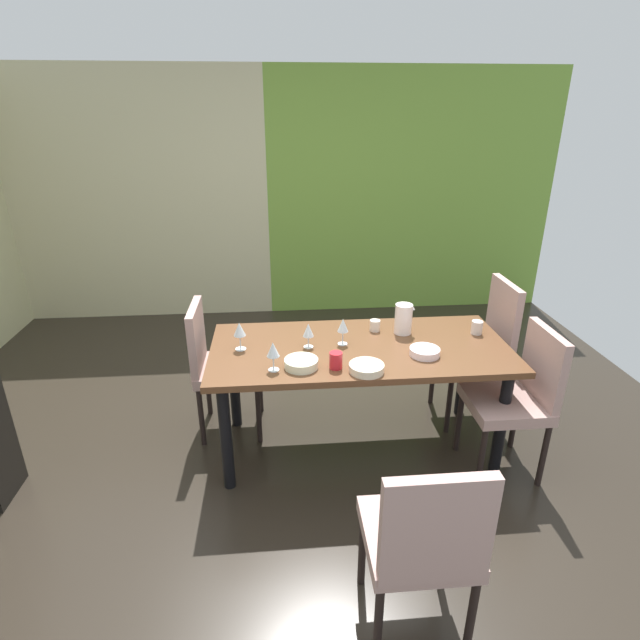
{
  "coord_description": "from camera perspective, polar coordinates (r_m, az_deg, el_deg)",
  "views": [
    {
      "loc": [
        -0.11,
        -2.59,
        2.1
      ],
      "look_at": [
        0.16,
        0.37,
        0.85
      ],
      "focal_mm": 28.0,
      "sensor_mm": 36.0,
      "label": 1
    }
  ],
  "objects": [
    {
      "name": "ground_plane",
      "position": [
        3.34,
        -2.19,
        -16.36
      ],
      "size": [
        5.75,
        5.57,
        0.02
      ],
      "primitive_type": "cube",
      "color": "black"
    },
    {
      "name": "back_panel_interior",
      "position": [
        5.57,
        -20.33,
        12.81
      ],
      "size": [
        2.69,
        0.1,
        2.52
      ],
      "primitive_type": "cube",
      "color": "beige",
      "rests_on": "ground_plane"
    },
    {
      "name": "garden_window_panel",
      "position": [
        5.58,
        10.39,
        13.83
      ],
      "size": [
        3.06,
        0.1,
        2.52
      ],
      "primitive_type": "cube",
      "color": "#739F3B",
      "rests_on": "ground_plane"
    },
    {
      "name": "dining_table",
      "position": [
        3.15,
        4.56,
        -4.42
      ],
      "size": [
        1.85,
        0.85,
        0.75
      ],
      "color": "brown",
      "rests_on": "ground_plane"
    },
    {
      "name": "chair_left_far",
      "position": [
        3.46,
        -11.62,
        -4.59
      ],
      "size": [
        0.45,
        0.44,
        0.93
      ],
      "rotation": [
        0.0,
        0.0,
        -1.57
      ],
      "color": "tan",
      "rests_on": "ground_plane"
    },
    {
      "name": "chair_right_near",
      "position": [
        3.25,
        21.78,
        -7.74
      ],
      "size": [
        0.44,
        0.44,
        0.94
      ],
      "rotation": [
        0.0,
        0.0,
        1.57
      ],
      "color": "tan",
      "rests_on": "ground_plane"
    },
    {
      "name": "chair_right_far",
      "position": [
        3.7,
        18.15,
        -2.81
      ],
      "size": [
        0.44,
        0.44,
        1.04
      ],
      "rotation": [
        0.0,
        0.0,
        1.57
      ],
      "color": "tan",
      "rests_on": "ground_plane"
    },
    {
      "name": "chair_head_near",
      "position": [
        2.19,
        11.76,
        -23.3
      ],
      "size": [
        0.44,
        0.44,
        0.94
      ],
      "color": "tan",
      "rests_on": "ground_plane"
    },
    {
      "name": "wine_glass_south",
      "position": [
        2.78,
        -5.39,
        -3.45
      ],
      "size": [
        0.07,
        0.07,
        0.17
      ],
      "color": "silver",
      "rests_on": "dining_table"
    },
    {
      "name": "wine_glass_near_window",
      "position": [
        3.05,
        -1.35,
        -1.23
      ],
      "size": [
        0.07,
        0.07,
        0.16
      ],
      "color": "silver",
      "rests_on": "dining_table"
    },
    {
      "name": "wine_glass_north",
      "position": [
        3.08,
        2.64,
        -0.69
      ],
      "size": [
        0.07,
        0.07,
        0.17
      ],
      "color": "silver",
      "rests_on": "dining_table"
    },
    {
      "name": "wine_glass_east",
      "position": [
        3.05,
        -9.19,
        -1.14
      ],
      "size": [
        0.07,
        0.07,
        0.18
      ],
      "color": "silver",
      "rests_on": "dining_table"
    },
    {
      "name": "serving_bowl_corner",
      "position": [
        2.85,
        -2.16,
        -4.96
      ],
      "size": [
        0.19,
        0.19,
        0.05
      ],
      "primitive_type": "cylinder",
      "color": "beige",
      "rests_on": "dining_table"
    },
    {
      "name": "serving_bowl_center",
      "position": [
        3.05,
        11.87,
        -3.57
      ],
      "size": [
        0.18,
        0.18,
        0.04
      ],
      "primitive_type": "cylinder",
      "color": "white",
      "rests_on": "dining_table"
    },
    {
      "name": "serving_bowl_right",
      "position": [
        2.82,
        5.34,
        -5.47
      ],
      "size": [
        0.2,
        0.2,
        0.04
      ],
      "primitive_type": "cylinder",
      "color": "beige",
      "rests_on": "dining_table"
    },
    {
      "name": "cup_front",
      "position": [
        2.83,
        1.83,
        -4.63
      ],
      "size": [
        0.07,
        0.07,
        0.1
      ],
      "primitive_type": "cylinder",
      "color": "red",
      "rests_on": "dining_table"
    },
    {
      "name": "cup_near_shelf",
      "position": [
        3.33,
        6.3,
        -0.62
      ],
      "size": [
        0.07,
        0.07,
        0.07
      ],
      "primitive_type": "cylinder",
      "color": "silver",
      "rests_on": "dining_table"
    },
    {
      "name": "cup_rear",
      "position": [
        3.42,
        17.49,
        -0.81
      ],
      "size": [
        0.07,
        0.07,
        0.09
      ],
      "primitive_type": "cylinder",
      "color": "silver",
      "rests_on": "dining_table"
    },
    {
      "name": "pitcher_west",
      "position": [
        3.29,
        9.53,
        0.15
      ],
      "size": [
        0.13,
        0.11,
        0.2
      ],
      "color": "white",
      "rests_on": "dining_table"
    }
  ]
}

